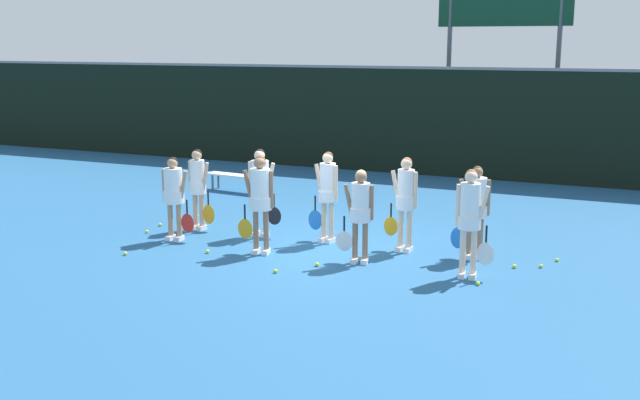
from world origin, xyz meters
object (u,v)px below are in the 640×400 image
(player_1, at_px, (260,195))
(player_7, at_px, (405,196))
(tennis_ball_5, at_px, (197,215))
(tennis_ball_10, at_px, (125,253))
(scoreboard, at_px, (504,13))
(player_0, at_px, (174,192))
(player_3, at_px, (470,214))
(player_6, at_px, (327,189))
(tennis_ball_1, at_px, (514,266))
(tennis_ball_4, at_px, (208,251))
(player_4, at_px, (198,183))
(player_8, at_px, (476,205))
(tennis_ball_7, at_px, (357,237))
(player_5, at_px, (260,185))
(tennis_ball_11, at_px, (160,225))
(tennis_ball_8, at_px, (147,232))
(tennis_ball_6, at_px, (557,260))
(tennis_ball_3, at_px, (317,264))
(bench_courtside, at_px, (239,177))
(tennis_ball_2, at_px, (275,271))
(tennis_ball_0, at_px, (478,283))
(player_2, at_px, (360,209))
(tennis_ball_9, at_px, (541,266))

(player_1, xyz_separation_m, player_7, (2.37, 1.20, -0.05))
(player_1, xyz_separation_m, tennis_ball_5, (-2.68, 2.04, -1.06))
(tennis_ball_10, bearing_deg, scoreboard, 69.91)
(player_0, relative_size, tennis_ball_5, 25.59)
(player_3, height_order, player_6, player_3)
(player_7, bearing_deg, tennis_ball_5, 175.16)
(tennis_ball_1, bearing_deg, tennis_ball_4, -166.20)
(tennis_ball_5, bearing_deg, player_4, -55.19)
(player_8, bearing_deg, tennis_ball_7, 157.75)
(player_3, height_order, player_7, player_3)
(scoreboard, bearing_deg, player_5, -105.92)
(player_6, xyz_separation_m, tennis_ball_11, (-3.73, -0.25, -1.01))
(tennis_ball_10, bearing_deg, tennis_ball_8, 112.39)
(tennis_ball_1, height_order, tennis_ball_4, same)
(player_0, height_order, player_1, player_1)
(player_0, relative_size, player_1, 0.91)
(tennis_ball_1, xyz_separation_m, tennis_ball_6, (0.63, 0.70, -0.00))
(player_7, bearing_deg, tennis_ball_3, -120.84)
(tennis_ball_4, distance_m, tennis_ball_11, 2.45)
(player_4, relative_size, player_7, 0.95)
(bench_courtside, relative_size, tennis_ball_2, 27.24)
(scoreboard, bearing_deg, tennis_ball_6, -73.51)
(player_0, distance_m, tennis_ball_7, 3.69)
(tennis_ball_5, bearing_deg, player_1, -37.24)
(bench_courtside, bearing_deg, tennis_ball_2, -49.43)
(tennis_ball_0, xyz_separation_m, tennis_ball_11, (-6.98, 1.25, 0.00))
(player_2, xyz_separation_m, player_7, (0.50, 1.04, 0.06))
(player_7, distance_m, tennis_ball_7, 1.60)
(tennis_ball_6, bearing_deg, player_3, -129.21)
(tennis_ball_10, bearing_deg, player_6, 37.73)
(tennis_ball_8, height_order, tennis_ball_11, tennis_ball_11)
(tennis_ball_11, bearing_deg, tennis_ball_10, -71.13)
(tennis_ball_5, bearing_deg, tennis_ball_4, -53.83)
(player_0, height_order, tennis_ball_10, player_0)
(bench_courtside, xyz_separation_m, player_0, (1.24, -4.71, 0.59))
(tennis_ball_5, height_order, tennis_ball_11, tennis_ball_11)
(bench_courtside, distance_m, tennis_ball_8, 4.53)
(bench_courtside, relative_size, tennis_ball_6, 29.32)
(tennis_ball_0, bearing_deg, player_8, 104.71)
(player_6, distance_m, tennis_ball_5, 3.71)
(player_3, bearing_deg, player_7, 136.06)
(player_4, distance_m, tennis_ball_10, 2.39)
(player_3, xyz_separation_m, tennis_ball_10, (-6.02, -1.18, -1.04))
(tennis_ball_10, bearing_deg, player_0, 79.83)
(tennis_ball_11, bearing_deg, player_0, -40.67)
(player_3, distance_m, player_6, 3.22)
(tennis_ball_1, distance_m, tennis_ball_5, 7.20)
(player_2, height_order, tennis_ball_9, player_2)
(player_6, height_order, tennis_ball_6, player_6)
(tennis_ball_3, distance_m, tennis_ball_10, 3.57)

